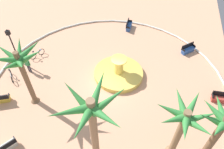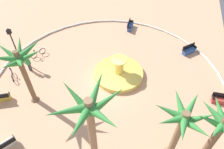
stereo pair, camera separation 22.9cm
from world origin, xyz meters
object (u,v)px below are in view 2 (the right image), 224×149
bench_east (221,100)px  bench_north (189,50)px  palm_tree_by_curb (90,117)px  bench_southwest (1,98)px  palm_tree_near_fountain (20,63)px  palm_tree_mid_plaza (221,128)px  bicycle_red_frame (38,53)px  bicycle_by_lamppost (12,75)px  bench_southeast (5,146)px  person_cyclist_helmet (29,64)px  fountain (119,73)px  lamppost (13,43)px  palm_tree_far_side (182,123)px  bench_west (130,26)px

bench_east → bench_north: (-6.09, -2.75, 0.00)m
palm_tree_by_curb → bench_southwest: bearing=-105.5°
palm_tree_near_fountain → palm_tree_mid_plaza: palm_tree_near_fountain is taller
bicycle_red_frame → bicycle_by_lamppost: (3.48, -0.90, 0.00)m
bench_southeast → bicycle_by_lamppost: (-6.39, -3.48, 0.04)m
palm_tree_by_curb → bicycle_by_lamppost: (-5.25, -9.90, -4.54)m
palm_tree_by_curb → bench_southwest: size_ratio=4.01×
palm_tree_mid_plaza → person_cyclist_helmet: bearing=-106.4°
palm_tree_near_fountain → bicycle_red_frame: (-5.35, -2.47, -4.06)m
fountain → palm_tree_mid_plaza: (6.33, 7.58, 3.62)m
bench_southeast → person_cyclist_helmet: person_cyclist_helmet is taller
fountain → lamppost: 10.49m
palm_tree_mid_plaza → bench_southeast: (2.93, -13.83, -3.57)m
palm_tree_mid_plaza → bicycle_red_frame: palm_tree_mid_plaza is taller
palm_tree_by_curb → palm_tree_far_side: (-1.52, 5.13, -0.94)m
fountain → bench_west: bearing=-176.5°
fountain → bicycle_red_frame: bearing=-94.0°
lamppost → palm_tree_by_curb: bearing=54.2°
palm_tree_by_curb → bench_southeast: palm_tree_by_curb is taller
bicycle_red_frame → bench_southeast: bearing=14.6°
palm_tree_far_side → bench_east: (-5.60, 3.91, -3.63)m
palm_tree_mid_plaza → bench_west: bearing=-150.6°
bicycle_red_frame → lamppost: bearing=-50.9°
bench_southwest → bicycle_red_frame: bench_southwest is taller
palm_tree_mid_plaza → bicycle_by_lamppost: (-3.46, -17.30, -3.54)m
bench_east → bench_southeast: (8.26, -15.47, 0.00)m
palm_tree_far_side → bench_southeast: bearing=-77.1°
bench_southeast → bench_southwest: size_ratio=0.96×
fountain → lamppost: (0.56, -10.28, 2.03)m
bench_east → bench_west: bearing=-132.8°
fountain → bench_southeast: size_ratio=2.96×
palm_tree_mid_plaza → bench_southeast: palm_tree_mid_plaza is taller
bench_southwest → bicycle_red_frame: (-6.14, 0.34, 0.04)m
palm_tree_far_side → bench_southwest: palm_tree_far_side is taller
palm_tree_near_fountain → bicycle_red_frame: size_ratio=3.83×
bench_southwest → person_cyclist_helmet: (-3.94, 0.63, 0.58)m
bench_southeast → lamppost: (-8.69, -4.03, 1.99)m
bicycle_by_lamppost → bench_east: bearing=95.6°
bench_east → bicycle_by_lamppost: size_ratio=1.18×
fountain → bench_east: (0.99, 9.22, 0.04)m
palm_tree_mid_plaza → lamppost: palm_tree_mid_plaza is taller
palm_tree_far_side → person_cyclist_helmet: bearing=-109.9°
bench_east → bench_north: same height
palm_tree_by_curb → bench_southwest: (-2.60, -9.34, -4.57)m
palm_tree_near_fountain → palm_tree_mid_plaza: (1.60, 13.93, -0.52)m
palm_tree_mid_plaza → bench_southeast: size_ratio=3.22×
palm_tree_near_fountain → lamppost: bearing=-136.7°
bench_west → bicycle_by_lamppost: size_ratio=1.17×
bench_southwest → bench_southeast: bearing=38.0°
palm_tree_by_curb → palm_tree_mid_plaza: bearing=103.6°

